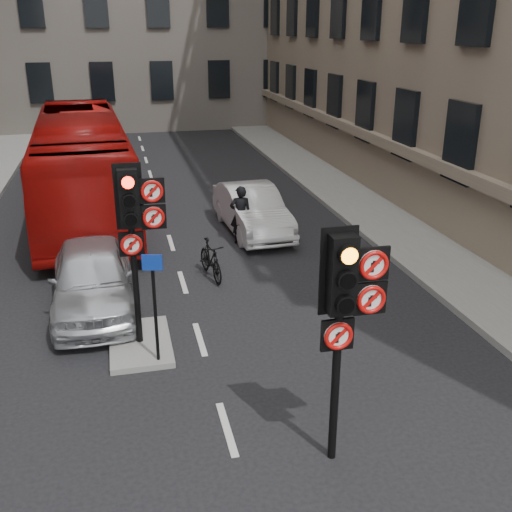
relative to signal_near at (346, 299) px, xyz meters
name	(u,v)px	position (x,y,z in m)	size (l,w,h in m)	color
pavement_right	(382,214)	(5.71, 11.01, -2.50)	(3.00, 50.00, 0.16)	gray
centre_island	(140,343)	(-2.69, 4.01, -2.52)	(1.20, 2.00, 0.12)	gray
signal_near	(346,299)	(0.00, 0.00, 0.00)	(0.91, 0.40, 3.58)	black
signal_far	(135,217)	(-2.60, 4.00, 0.12)	(0.91, 0.40, 3.58)	black
car_silver	(93,277)	(-3.59, 6.01, -1.82)	(1.80, 4.46, 1.52)	#B7BAC0
car_white	(252,210)	(1.09, 10.46, -1.86)	(1.52, 4.37, 1.44)	silver
car_pink	(88,195)	(-3.90, 13.59, -1.91)	(1.88, 4.61, 1.34)	#C03864
bus_red	(82,165)	(-3.99, 13.76, -0.91)	(2.81, 12.01, 3.34)	#990D0B
motorcycle	(211,260)	(-0.74, 7.17, -2.10)	(0.46, 1.62, 0.97)	black
motorcyclist	(241,215)	(0.54, 9.55, -1.72)	(0.63, 0.41, 1.72)	black
info_sign	(154,293)	(-2.39, 3.19, -1.08)	(0.37, 0.15, 2.14)	black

